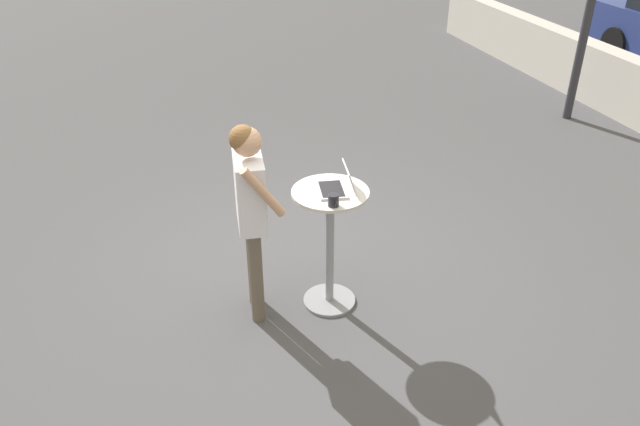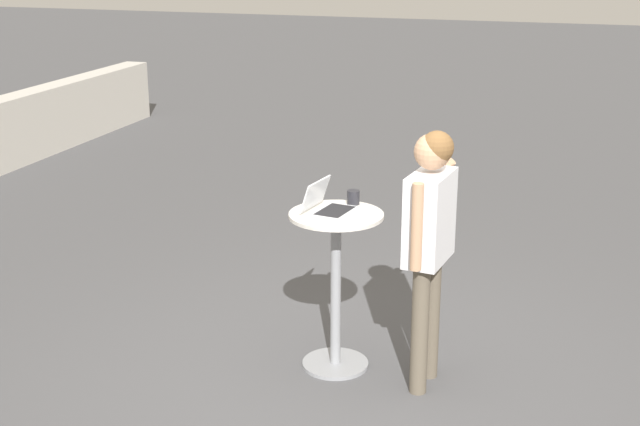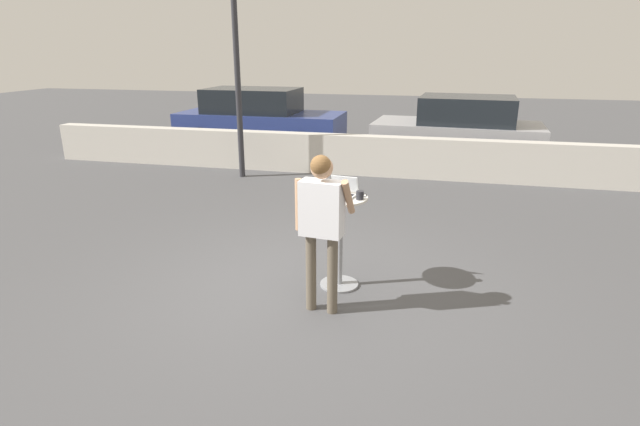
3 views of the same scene
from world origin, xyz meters
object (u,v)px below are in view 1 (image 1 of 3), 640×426
Objects in this scene: laptop at (338,185)px; cafe_table at (330,237)px; standing_person at (250,199)px; coffee_mug at (333,200)px.

cafe_table is at bearing -97.72° from laptop.
standing_person reaches higher than cafe_table.
coffee_mug is 0.07× the size of standing_person.
coffee_mug is 0.65m from standing_person.
coffee_mug is (0.22, -0.11, 0.00)m from laptop.
cafe_table is 0.53m from coffee_mug.
coffee_mug is (0.23, -0.05, 0.47)m from cafe_table.
standing_person is (-0.08, -0.68, -0.05)m from laptop.
laptop is 0.25m from coffee_mug.
coffee_mug is at bearing 62.51° from standing_person.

